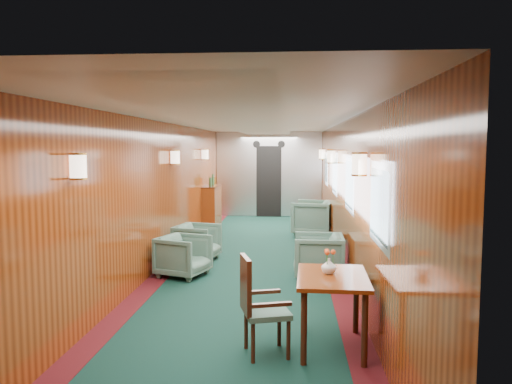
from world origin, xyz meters
The scene contains 12 objects.
room centered at (0.00, 0.00, 1.63)m, with size 12.00×12.10×2.40m.
bulkhead centered at (0.00, 5.91, 1.18)m, with size 2.98×0.17×2.39m.
windows_right centered at (1.49, 0.25, 1.45)m, with size 0.02×8.60×0.80m.
wall_sconces centered at (0.00, 0.57, 1.79)m, with size 2.97×7.97×0.25m.
dining_table centered at (1.07, -3.36, 0.61)m, with size 0.71×1.00×0.73m.
side_chair centered at (0.35, -3.58, 0.52)m, with size 0.52×0.54×0.96m.
credenza centered at (-1.34, 4.04, 0.52)m, with size 0.36×1.14×1.30m.
flower_vase centered at (1.04, -3.29, 0.81)m, with size 0.15×0.15×0.16m, color silver.
armchair_left_near centered at (-0.99, -0.77, 0.32)m, with size 0.68×0.70×0.63m, color #1B4039.
armchair_left_far centered at (-0.98, 0.31, 0.32)m, with size 0.68×0.70×0.64m, color #1B4039.
armchair_right_near centered at (1.07, -0.74, 0.34)m, with size 0.72×0.74×0.68m, color #1B4039.
armchair_right_far centered at (1.13, 2.95, 0.39)m, with size 0.84×0.86×0.79m, color #1B4039.
Camera 1 is at (0.68, -8.19, 2.00)m, focal length 35.00 mm.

